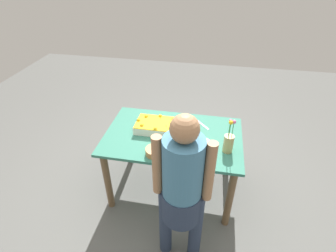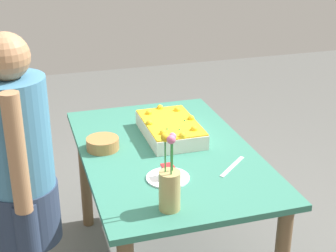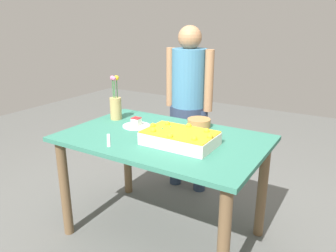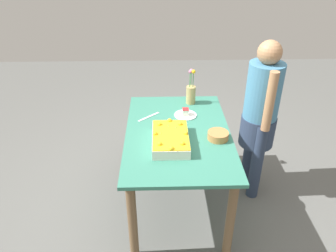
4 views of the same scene
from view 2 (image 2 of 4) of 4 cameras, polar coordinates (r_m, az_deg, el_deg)
The scene contains 7 objects.
dining_table at distance 2.73m, azimuth -0.07°, elevation -5.12°, with size 1.37×0.88×0.77m.
sheet_cake at distance 2.82m, azimuth 0.27°, elevation -0.28°, with size 0.45×0.28×0.11m.
serving_plate_with_slice at distance 2.40m, azimuth -0.02°, elevation -5.49°, with size 0.20×0.20×0.07m.
cake_knife at distance 2.53m, azimuth 7.14°, elevation -4.47°, with size 0.24×0.02×0.00m, color silver.
flower_vase at distance 2.13m, azimuth 0.17°, elevation -6.70°, with size 0.09×0.09×0.35m.
fruit_bowl at distance 2.70m, azimuth -7.25°, elevation -1.96°, with size 0.17×0.17×0.06m, color #B27841.
person_standing at distance 2.38m, azimuth -16.03°, elevation -5.16°, with size 0.45×0.31×1.49m.
Camera 2 is at (2.30, -0.70, 1.95)m, focal length 55.00 mm.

